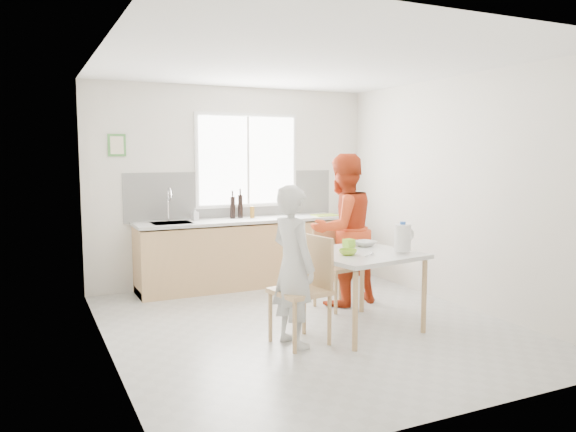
% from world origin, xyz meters
% --- Properties ---
extents(ground, '(4.50, 4.50, 0.00)m').
position_xyz_m(ground, '(0.00, 0.00, 0.00)').
color(ground, '#B7B7B2').
rests_on(ground, ground).
extents(room_shell, '(4.50, 4.50, 4.50)m').
position_xyz_m(room_shell, '(0.00, 0.00, 1.64)').
color(room_shell, silver).
rests_on(room_shell, ground).
extents(window, '(1.50, 0.06, 1.30)m').
position_xyz_m(window, '(0.20, 2.23, 1.70)').
color(window, white).
rests_on(window, room_shell).
extents(backsplash, '(3.00, 0.02, 0.65)m').
position_xyz_m(backsplash, '(0.00, 2.24, 1.23)').
color(backsplash, white).
rests_on(backsplash, room_shell).
extents(picture_frame, '(0.22, 0.03, 0.28)m').
position_xyz_m(picture_frame, '(-1.55, 2.23, 1.90)').
color(picture_frame, '#488E40').
rests_on(picture_frame, room_shell).
extents(kitchen_counter, '(2.84, 0.64, 1.37)m').
position_xyz_m(kitchen_counter, '(-0.00, 1.95, 0.42)').
color(kitchen_counter, tan).
rests_on(kitchen_counter, ground).
extents(dining_table, '(1.20, 1.20, 0.80)m').
position_xyz_m(dining_table, '(0.41, -0.33, 0.72)').
color(dining_table, silver).
rests_on(dining_table, ground).
extents(chair_left, '(0.54, 0.54, 1.01)m').
position_xyz_m(chair_left, '(-0.25, -0.44, 0.56)').
color(chair_left, tan).
rests_on(chair_left, ground).
extents(chair_far, '(0.52, 0.52, 0.98)m').
position_xyz_m(chair_far, '(0.62, 0.54, 0.54)').
color(chair_far, tan).
rests_on(chair_far, ground).
extents(person_white, '(0.45, 0.60, 1.51)m').
position_xyz_m(person_white, '(-0.40, -0.47, 0.76)').
color(person_white, silver).
rests_on(person_white, ground).
extents(person_red, '(0.97, 0.81, 1.80)m').
position_xyz_m(person_red, '(0.77, 0.59, 0.90)').
color(person_red, red).
rests_on(person_red, ground).
extents(bowl_green, '(0.21, 0.21, 0.06)m').
position_xyz_m(bowl_green, '(0.23, -0.41, 0.83)').
color(bowl_green, '#8EC12C').
rests_on(bowl_green, dining_table).
extents(bowl_white, '(0.27, 0.27, 0.06)m').
position_xyz_m(bowl_white, '(0.67, -0.03, 0.83)').
color(bowl_white, silver).
rests_on(bowl_white, dining_table).
extents(milk_jug, '(0.23, 0.17, 0.30)m').
position_xyz_m(milk_jug, '(0.78, -0.55, 0.96)').
color(milk_jug, white).
rests_on(milk_jug, dining_table).
extents(green_box, '(0.12, 0.12, 0.09)m').
position_xyz_m(green_box, '(0.47, -0.04, 0.85)').
color(green_box, '#8DD631').
rests_on(green_box, dining_table).
extents(spoon, '(0.15, 0.09, 0.01)m').
position_xyz_m(spoon, '(0.37, -0.56, 0.81)').
color(spoon, '#A5A5AA').
rests_on(spoon, dining_table).
extents(cutting_board, '(0.36, 0.27, 0.01)m').
position_xyz_m(cutting_board, '(1.22, 1.84, 0.93)').
color(cutting_board, '#9DC22C').
rests_on(cutting_board, kitchen_counter).
extents(wine_bottle_a, '(0.07, 0.07, 0.32)m').
position_xyz_m(wine_bottle_a, '(0.03, 2.08, 1.08)').
color(wine_bottle_a, black).
rests_on(wine_bottle_a, kitchen_counter).
extents(wine_bottle_b, '(0.07, 0.07, 0.30)m').
position_xyz_m(wine_bottle_b, '(-0.08, 2.06, 1.07)').
color(wine_bottle_b, black).
rests_on(wine_bottle_b, kitchen_counter).
extents(jar_amber, '(0.06, 0.06, 0.16)m').
position_xyz_m(jar_amber, '(0.17, 1.99, 1.00)').
color(jar_amber, '#8B601E').
rests_on(jar_amber, kitchen_counter).
extents(soap_bottle, '(0.09, 0.09, 0.17)m').
position_xyz_m(soap_bottle, '(-0.61, 2.06, 1.00)').
color(soap_bottle, '#999999').
rests_on(soap_bottle, kitchen_counter).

